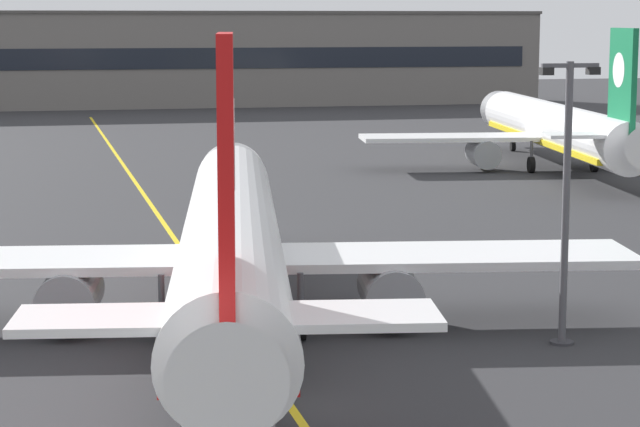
% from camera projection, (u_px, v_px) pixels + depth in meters
% --- Properties ---
extents(ground_plane, '(400.00, 400.00, 0.00)m').
position_uv_depth(ground_plane, '(281.00, 409.00, 39.08)').
color(ground_plane, '#2D2D30').
extents(taxiway_centreline, '(2.21, 179.99, 0.01)m').
position_uv_depth(taxiway_centreline, '(177.00, 243.00, 68.01)').
color(taxiway_centreline, yellow).
rests_on(taxiway_centreline, ground).
extents(airliner_foreground, '(32.36, 41.41, 11.65)m').
position_uv_depth(airliner_foreground, '(231.00, 244.00, 48.63)').
color(airliner_foreground, white).
rests_on(airliner_foreground, ground).
extents(airliner_background, '(31.64, 40.57, 11.39)m').
position_uv_depth(airliner_background, '(557.00, 129.00, 100.39)').
color(airliner_background, white).
rests_on(airliner_background, ground).
extents(apron_lamp_post, '(2.24, 0.90, 10.49)m').
position_uv_depth(apron_lamp_post, '(566.00, 197.00, 46.04)').
color(apron_lamp_post, '#515156').
rests_on(apron_lamp_post, ground).
extents(terminal_building, '(130.95, 12.40, 13.06)m').
position_uv_depth(terminal_building, '(73.00, 59.00, 170.78)').
color(terminal_building, slate).
rests_on(terminal_building, ground).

